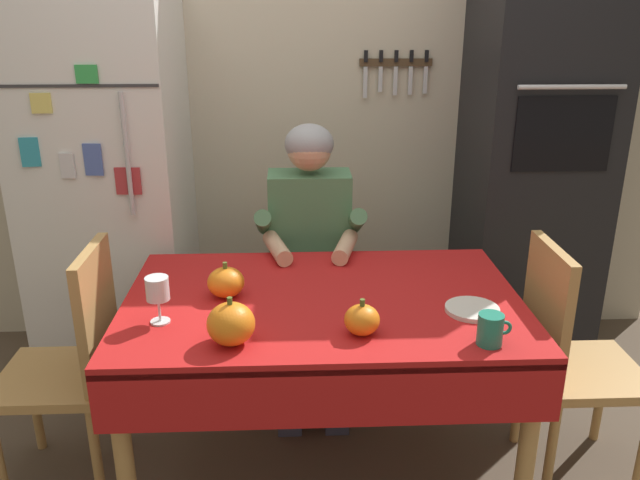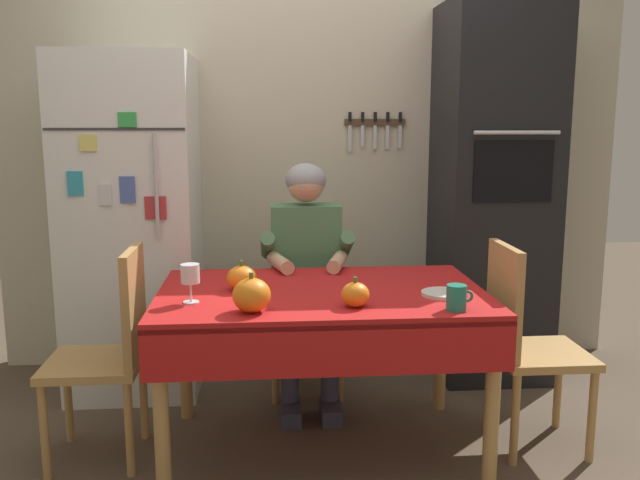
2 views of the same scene
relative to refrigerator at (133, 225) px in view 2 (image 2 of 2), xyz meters
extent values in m
plane|color=brown|center=(0.95, -0.96, -0.90)|extent=(10.00, 10.00, 0.00)
cube|color=beige|center=(1.00, 0.39, 0.40)|extent=(3.70, 0.10, 2.60)
cube|color=#4C3823|center=(1.37, 0.33, 0.55)|extent=(0.36, 0.02, 0.04)
cube|color=silver|center=(1.22, 0.32, 0.45)|extent=(0.02, 0.01, 0.15)
cube|color=black|center=(1.22, 0.32, 0.58)|extent=(0.02, 0.01, 0.06)
cube|color=silver|center=(1.29, 0.32, 0.47)|extent=(0.02, 0.01, 0.12)
cube|color=black|center=(1.29, 0.32, 0.58)|extent=(0.02, 0.01, 0.06)
cube|color=silver|center=(1.37, 0.32, 0.46)|extent=(0.02, 0.01, 0.14)
cube|color=black|center=(1.37, 0.32, 0.58)|extent=(0.02, 0.01, 0.06)
cube|color=silver|center=(1.44, 0.32, 0.46)|extent=(0.02, 0.01, 0.14)
cube|color=black|center=(1.44, 0.32, 0.58)|extent=(0.02, 0.01, 0.06)
cube|color=silver|center=(1.52, 0.32, 0.47)|extent=(0.02, 0.01, 0.13)
cube|color=black|center=(1.52, 0.32, 0.58)|extent=(0.02, 0.01, 0.06)
cube|color=white|center=(0.00, 0.00, 0.00)|extent=(0.68, 0.68, 1.80)
cylinder|color=silver|center=(0.19, -0.36, 0.25)|extent=(0.02, 0.02, 0.50)
cube|color=#333335|center=(0.00, -0.34, 0.52)|extent=(0.67, 0.01, 0.01)
cube|color=teal|center=(-0.20, -0.35, 0.26)|extent=(0.07, 0.02, 0.12)
cube|color=#E5D666|center=(-0.13, -0.35, 0.45)|extent=(0.08, 0.01, 0.08)
cube|color=green|center=(0.06, -0.35, 0.56)|extent=(0.09, 0.01, 0.07)
cube|color=silver|center=(-0.06, -0.35, 0.20)|extent=(0.06, 0.01, 0.10)
cube|color=#B73338|center=(0.18, -0.35, 0.14)|extent=(0.10, 0.01, 0.11)
cube|color=#4C66B7|center=(0.05, -0.35, 0.23)|extent=(0.08, 0.02, 0.13)
cube|color=black|center=(2.00, 0.04, 0.15)|extent=(0.60, 0.60, 2.10)
cube|color=black|center=(2.00, -0.26, 0.30)|extent=(0.42, 0.01, 0.32)
cylinder|color=silver|center=(2.00, -0.29, 0.50)|extent=(0.45, 0.02, 0.02)
cylinder|color=tan|center=(0.31, -1.25, -0.55)|extent=(0.06, 0.06, 0.70)
cylinder|color=tan|center=(0.31, -0.47, -0.55)|extent=(0.06, 0.06, 0.70)
cylinder|color=tan|center=(1.59, -1.25, -0.55)|extent=(0.06, 0.06, 0.70)
cylinder|color=tan|center=(1.59, -0.47, -0.55)|extent=(0.06, 0.06, 0.70)
cube|color=red|center=(0.95, -0.86, -0.18)|extent=(1.40, 0.90, 0.04)
cube|color=red|center=(0.95, -1.30, -0.28)|extent=(1.40, 0.01, 0.20)
cube|color=tan|center=(0.92, -0.17, -0.47)|extent=(0.40, 0.40, 0.04)
cube|color=tan|center=(0.92, 0.01, -0.21)|extent=(0.36, 0.04, 0.48)
cylinder|color=tan|center=(0.75, -0.34, -0.69)|extent=(0.04, 0.04, 0.41)
cylinder|color=tan|center=(0.75, 0.00, -0.69)|extent=(0.04, 0.04, 0.41)
cylinder|color=tan|center=(1.09, -0.34, -0.69)|extent=(0.04, 0.04, 0.41)
cylinder|color=tan|center=(1.09, 0.00, -0.69)|extent=(0.04, 0.04, 0.41)
cube|color=#38384C|center=(0.82, -0.55, -0.86)|extent=(0.10, 0.22, 0.08)
cube|color=#38384C|center=(1.02, -0.55, -0.86)|extent=(0.10, 0.22, 0.08)
cylinder|color=#38384C|center=(0.82, -0.49, -0.67)|extent=(0.09, 0.09, 0.38)
cylinder|color=#38384C|center=(1.02, -0.49, -0.67)|extent=(0.09, 0.09, 0.38)
cube|color=#38384C|center=(0.83, -0.33, -0.40)|extent=(0.12, 0.40, 0.11)
cube|color=#38384C|center=(1.01, -0.33, -0.40)|extent=(0.12, 0.40, 0.11)
cube|color=#4C7F56|center=(0.92, -0.21, -0.11)|extent=(0.36, 0.20, 0.48)
cylinder|color=#4C7F56|center=(0.72, -0.28, -0.07)|extent=(0.07, 0.26, 0.18)
cylinder|color=#4C7F56|center=(1.12, -0.28, -0.07)|extent=(0.07, 0.26, 0.18)
cylinder|color=#D8A884|center=(0.78, -0.45, -0.13)|extent=(0.13, 0.27, 0.07)
cylinder|color=#D8A884|center=(1.06, -0.45, -0.13)|extent=(0.13, 0.27, 0.07)
sphere|color=#D8A884|center=(0.92, -0.23, 0.24)|extent=(0.19, 0.19, 0.19)
ellipsoid|color=#99999E|center=(0.92, -0.22, 0.26)|extent=(0.21, 0.21, 0.17)
cube|color=tan|center=(1.93, -0.89, -0.47)|extent=(0.40, 0.40, 0.04)
cube|color=tan|center=(1.75, -0.89, -0.21)|extent=(0.04, 0.36, 0.48)
cylinder|color=tan|center=(2.10, -1.06, -0.69)|extent=(0.04, 0.04, 0.41)
cylinder|color=tan|center=(1.76, -1.06, -0.69)|extent=(0.04, 0.04, 0.41)
cylinder|color=tan|center=(2.10, -0.72, -0.69)|extent=(0.04, 0.04, 0.41)
cylinder|color=tan|center=(1.76, -0.72, -0.69)|extent=(0.04, 0.04, 0.41)
cube|color=tan|center=(-0.03, -0.85, -0.47)|extent=(0.40, 0.40, 0.04)
cube|color=tan|center=(0.15, -0.85, -0.21)|extent=(0.04, 0.36, 0.48)
cylinder|color=tan|center=(-0.20, -0.68, -0.69)|extent=(0.04, 0.04, 0.41)
cylinder|color=tan|center=(0.14, -0.68, -0.69)|extent=(0.04, 0.04, 0.41)
cylinder|color=tan|center=(-0.20, -1.02, -0.69)|extent=(0.04, 0.04, 0.41)
cylinder|color=tan|center=(0.14, -1.02, -0.69)|extent=(0.04, 0.04, 0.41)
cylinder|color=#237F66|center=(1.44, -1.22, -0.11)|extent=(0.08, 0.08, 0.10)
torus|color=#237F66|center=(1.48, -1.22, -0.11)|extent=(0.05, 0.01, 0.05)
cylinder|color=white|center=(0.41, -1.03, -0.16)|extent=(0.06, 0.06, 0.01)
cylinder|color=white|center=(0.41, -1.03, -0.12)|extent=(0.01, 0.01, 0.08)
cylinder|color=white|center=(0.41, -1.03, -0.04)|extent=(0.08, 0.08, 0.08)
ellipsoid|color=orange|center=(0.61, -0.83, -0.11)|extent=(0.13, 0.13, 0.11)
cylinder|color=#4C6023|center=(0.61, -0.83, -0.04)|extent=(0.02, 0.02, 0.02)
ellipsoid|color=orange|center=(1.06, -1.13, -0.11)|extent=(0.11, 0.11, 0.10)
cylinder|color=#4C6023|center=(1.06, -1.13, -0.05)|extent=(0.02, 0.02, 0.02)
ellipsoid|color=orange|center=(0.66, -1.17, -0.09)|extent=(0.15, 0.15, 0.13)
cylinder|color=#4C6023|center=(0.66, -1.17, -0.02)|extent=(0.02, 0.02, 0.02)
cylinder|color=silver|center=(1.45, -0.99, -0.15)|extent=(0.18, 0.18, 0.02)
camera|label=1|loc=(0.85, -2.92, 0.81)|focal=35.97mm
camera|label=2|loc=(0.71, -3.67, 0.56)|focal=37.86mm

